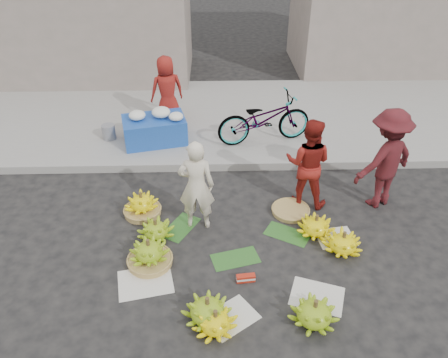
{
  "coord_description": "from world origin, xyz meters",
  "views": [
    {
      "loc": [
        -0.38,
        -4.65,
        4.28
      ],
      "look_at": [
        -0.23,
        0.76,
        0.7
      ],
      "focal_mm": 35.0,
      "sensor_mm": 36.0,
      "label": 1
    }
  ],
  "objects_px": {
    "banana_bunch_4": "(343,243)",
    "vendor_cream": "(196,186)",
    "bicycle": "(264,119)",
    "banana_bunch_0": "(149,254)",
    "flower_table": "(155,128)"
  },
  "relations": [
    {
      "from": "banana_bunch_4",
      "to": "vendor_cream",
      "type": "distance_m",
      "value": 2.23
    },
    {
      "from": "vendor_cream",
      "to": "bicycle",
      "type": "bearing_deg",
      "value": -114.71
    },
    {
      "from": "banana_bunch_0",
      "to": "flower_table",
      "type": "xyz_separation_m",
      "value": [
        -0.25,
        3.3,
        0.23
      ]
    },
    {
      "from": "vendor_cream",
      "to": "flower_table",
      "type": "bearing_deg",
      "value": -67.96
    },
    {
      "from": "flower_table",
      "to": "bicycle",
      "type": "bearing_deg",
      "value": -14.66
    },
    {
      "from": "vendor_cream",
      "to": "flower_table",
      "type": "height_order",
      "value": "vendor_cream"
    },
    {
      "from": "banana_bunch_0",
      "to": "bicycle",
      "type": "xyz_separation_m",
      "value": [
        1.88,
        3.25,
        0.43
      ]
    },
    {
      "from": "banana_bunch_4",
      "to": "flower_table",
      "type": "relative_size",
      "value": 0.52
    },
    {
      "from": "vendor_cream",
      "to": "bicycle",
      "type": "xyz_separation_m",
      "value": [
        1.24,
        2.43,
        -0.11
      ]
    },
    {
      "from": "banana_bunch_0",
      "to": "bicycle",
      "type": "distance_m",
      "value": 3.78
    },
    {
      "from": "banana_bunch_4",
      "to": "bicycle",
      "type": "bearing_deg",
      "value": 104.86
    },
    {
      "from": "banana_bunch_0",
      "to": "flower_table",
      "type": "height_order",
      "value": "flower_table"
    },
    {
      "from": "banana_bunch_0",
      "to": "flower_table",
      "type": "relative_size",
      "value": 0.45
    },
    {
      "from": "flower_table",
      "to": "vendor_cream",
      "type": "bearing_deg",
      "value": -83.63
    },
    {
      "from": "banana_bunch_4",
      "to": "bicycle",
      "type": "distance_m",
      "value": 3.2
    }
  ]
}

